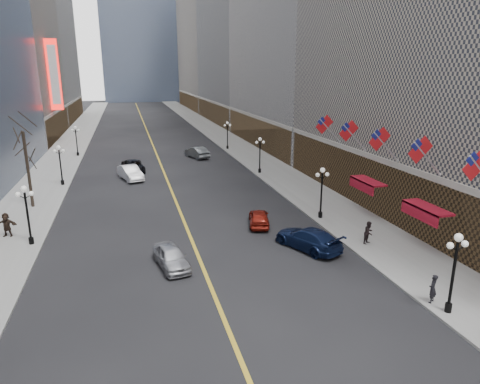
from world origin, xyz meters
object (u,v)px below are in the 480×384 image
car_nb_mid (130,173)px  car_sb_mid (259,217)px  streetlamp_east_1 (322,187)px  streetlamp_west_2 (60,161)px  streetlamp_west_1 (27,209)px  streetlamp_east_0 (455,265)px  car_nb_near (171,257)px  car_nb_far (133,166)px  streetlamp_west_3 (76,138)px  streetlamp_east_2 (260,151)px  streetlamp_east_3 (227,132)px  ped_ne_corner (433,289)px  car_sb_near (308,238)px  car_sb_far (197,152)px

car_nb_mid → car_sb_mid: 21.75m
streetlamp_east_1 → streetlamp_west_2: same height
streetlamp_west_1 → streetlamp_east_0: bearing=-34.1°
car_nb_near → car_nb_far: bearing=83.1°
streetlamp_east_1 → car_nb_near: streetlamp_east_1 is taller
car_nb_mid → streetlamp_west_1: bearing=-128.4°
streetlamp_west_3 → car_nb_far: 15.42m
streetlamp_east_2 → car_nb_mid: (-16.02, 1.01, -2.05)m
streetlamp_east_3 → streetlamp_west_2: bearing=-142.7°
car_nb_far → car_sb_mid: 25.16m
streetlamp_east_1 → ped_ne_corner: bearing=-90.8°
streetlamp_east_3 → car_sb_near: size_ratio=0.82×
streetlamp_east_1 → streetlamp_west_2: 29.68m
streetlamp_east_0 → car_sb_mid: bearing=110.0°
streetlamp_east_3 → car_nb_mid: size_ratio=0.87×
ped_ne_corner → streetlamp_west_3: bearing=-100.2°
streetlamp_east_3 → car_nb_far: (-15.61, -13.02, -2.13)m
streetlamp_west_3 → car_nb_mid: bearing=-66.0°
streetlamp_west_2 → car_sb_near: bearing=-50.2°
streetlamp_east_1 → car_sb_near: streetlamp_east_1 is taller
streetlamp_east_2 → car_sb_mid: (-5.75, -18.16, -2.20)m
streetlamp_east_0 → car_nb_mid: (-16.02, 35.01, -2.05)m
streetlamp_east_3 → car_nb_mid: (-16.02, -16.99, -2.05)m
car_sb_near → streetlamp_east_1: bearing=-147.0°
car_sb_near → ped_ne_corner: size_ratio=3.27×
streetlamp_west_2 → streetlamp_east_3: bearing=37.3°
car_nb_mid → ped_ne_corner: size_ratio=3.08×
streetlamp_east_2 → car_sb_near: bearing=-98.9°
streetlamp_west_1 → car_sb_mid: size_ratio=1.09×
car_nb_far → streetlamp_east_2: bearing=-23.6°
ped_ne_corner → car_nb_near: bearing=-67.1°
ped_ne_corner → streetlamp_west_1: bearing=-67.4°
streetlamp_east_0 → car_nb_near: size_ratio=1.05×
streetlamp_east_2 → car_nb_mid: 16.18m
streetlamp_east_3 → car_nb_far: 20.44m
streetlamp_east_1 → streetlamp_east_3: size_ratio=1.00×
car_nb_mid → car_sb_near: car_nb_mid is taller
streetlamp_west_1 → streetlamp_west_3: same height
streetlamp_east_0 → streetlamp_east_3: same height
car_nb_mid → car_sb_near: size_ratio=0.94×
streetlamp_west_1 → streetlamp_east_2: bearing=37.3°
streetlamp_west_3 → streetlamp_east_3: bearing=0.0°
streetlamp_east_0 → streetlamp_east_3: size_ratio=1.00×
car_nb_mid → car_sb_far: (9.93, 11.27, -0.00)m
car_nb_near → car_nb_mid: car_nb_mid is taller
car_nb_near → ped_ne_corner: 16.07m
car_nb_mid → streetlamp_east_3: bearing=30.0°
streetlamp_east_1 → car_sb_near: bearing=-122.7°
streetlamp_east_0 → car_nb_far: 42.05m
car_nb_mid → car_sb_mid: size_ratio=1.25×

